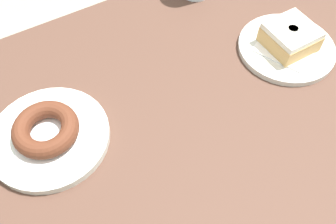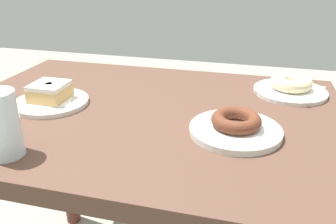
{
  "view_description": "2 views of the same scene",
  "coord_description": "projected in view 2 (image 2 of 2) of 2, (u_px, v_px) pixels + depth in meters",
  "views": [
    {
      "loc": [
        -0.24,
        -0.32,
        1.29
      ],
      "look_at": [
        -0.05,
        0.01,
        0.74
      ],
      "focal_mm": 39.92,
      "sensor_mm": 36.0,
      "label": 1
    },
    {
      "loc": [
        -0.28,
        0.8,
        1.09
      ],
      "look_at": [
        -0.08,
        0.06,
        0.75
      ],
      "focal_mm": 36.7,
      "sensor_mm": 36.0,
      "label": 2
    }
  ],
  "objects": [
    {
      "name": "table",
      "position": [
        145.0,
        142.0,
        0.96
      ],
      "size": [
        1.05,
        0.75,
        0.72
      ],
      "color": "#4E3429",
      "rests_on": "ground_plane"
    },
    {
      "name": "plate_glazed_square",
      "position": [
        52.0,
        102.0,
        0.95
      ],
      "size": [
        0.2,
        0.2,
        0.01
      ],
      "primitive_type": "cylinder",
      "color": "silver",
      "rests_on": "table"
    },
    {
      "name": "napkin_glazed_square",
      "position": [
        51.0,
        100.0,
        0.95
      ],
      "size": [
        0.15,
        0.15,
        0.0
      ],
      "primitive_type": "cube",
      "rotation": [
        0.0,
        0.0,
        0.41
      ],
      "color": "white",
      "rests_on": "plate_glazed_square"
    },
    {
      "name": "donut_glazed_square",
      "position": [
        50.0,
        91.0,
        0.94
      ],
      "size": [
        0.09,
        0.09,
        0.05
      ],
      "color": "tan",
      "rests_on": "napkin_glazed_square"
    },
    {
      "name": "plate_sugar_ring",
      "position": [
        290.0,
        91.0,
        1.03
      ],
      "size": [
        0.21,
        0.21,
        0.01
      ],
      "primitive_type": "cylinder",
      "color": "silver",
      "rests_on": "table"
    },
    {
      "name": "napkin_sugar_ring",
      "position": [
        290.0,
        89.0,
        1.03
      ],
      "size": [
        0.21,
        0.21,
        0.0
      ],
      "primitive_type": "cube",
      "rotation": [
        0.0,
        0.0,
        -0.41
      ],
      "color": "white",
      "rests_on": "plate_sugar_ring"
    },
    {
      "name": "donut_sugar_ring",
      "position": [
        291.0,
        83.0,
        1.02
      ],
      "size": [
        0.12,
        0.12,
        0.04
      ],
      "primitive_type": "torus",
      "color": "beige",
      "rests_on": "napkin_sugar_ring"
    },
    {
      "name": "plate_chocolate_ring",
      "position": [
        235.0,
        130.0,
        0.79
      ],
      "size": [
        0.21,
        0.21,
        0.02
      ],
      "primitive_type": "cylinder",
      "color": "silver",
      "rests_on": "table"
    },
    {
      "name": "napkin_chocolate_ring",
      "position": [
        236.0,
        127.0,
        0.79
      ],
      "size": [
        0.14,
        0.14,
        0.0
      ],
      "primitive_type": "cube",
      "rotation": [
        0.0,
        0.0,
        -0.21
      ],
      "color": "white",
      "rests_on": "plate_chocolate_ring"
    },
    {
      "name": "donut_chocolate_ring",
      "position": [
        236.0,
        120.0,
        0.78
      ],
      "size": [
        0.11,
        0.11,
        0.03
      ],
      "primitive_type": "torus",
      "color": "#572C1B",
      "rests_on": "napkin_chocolate_ring"
    },
    {
      "name": "water_glass",
      "position": [
        1.0,
        125.0,
        0.68
      ],
      "size": [
        0.07,
        0.07,
        0.14
      ],
      "primitive_type": "cylinder",
      "color": "silver",
      "rests_on": "table"
    }
  ]
}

